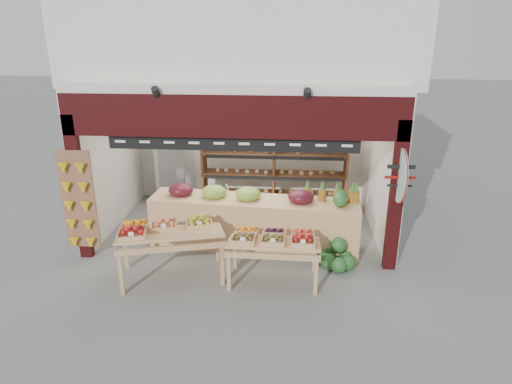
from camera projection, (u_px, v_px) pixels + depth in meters
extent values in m
plane|color=slate|center=(241.00, 236.00, 9.27)|extent=(60.00, 60.00, 0.00)
cube|color=silver|center=(251.00, 138.00, 10.90)|extent=(5.76, 0.18, 3.00)
cube|color=silver|center=(111.00, 154.00, 9.53)|extent=(0.18, 3.38, 3.00)
cube|color=silver|center=(382.00, 160.00, 9.10)|extent=(0.18, 3.38, 3.00)
cube|color=silver|center=(242.00, 79.00, 8.78)|extent=(5.76, 3.38, 0.12)
cube|color=silver|center=(248.00, 17.00, 9.42)|extent=(6.36, 4.60, 2.40)
cube|color=black|center=(232.00, 116.00, 7.38)|extent=(5.70, 0.14, 0.70)
cube|color=black|center=(79.00, 189.00, 8.04)|extent=(0.22, 0.14, 2.65)
cube|color=black|center=(396.00, 198.00, 7.62)|extent=(0.22, 0.14, 2.65)
cube|color=black|center=(232.00, 143.00, 7.56)|extent=(4.20, 0.05, 0.26)
cylinder|color=white|center=(239.00, 127.00, 7.53)|extent=(0.34, 0.05, 0.34)
cube|color=brown|center=(79.00, 200.00, 8.01)|extent=(0.60, 0.04, 1.80)
cylinder|color=silver|center=(400.00, 175.00, 7.39)|extent=(0.04, 0.90, 0.90)
cylinder|color=maroon|center=(400.00, 176.00, 7.37)|extent=(0.01, 0.92, 0.92)
cube|color=brown|center=(204.00, 172.00, 10.50)|extent=(0.05, 0.54, 1.71)
cube|color=brown|center=(274.00, 174.00, 10.38)|extent=(0.05, 0.54, 1.71)
cube|color=brown|center=(345.00, 176.00, 10.26)|extent=(0.05, 0.54, 1.71)
cube|color=brown|center=(274.00, 194.00, 10.54)|extent=(3.22, 0.54, 0.04)
cube|color=brown|center=(274.00, 174.00, 10.38)|extent=(3.22, 0.54, 0.04)
cube|color=brown|center=(274.00, 153.00, 10.21)|extent=(3.22, 0.54, 0.04)
cube|color=brown|center=(274.00, 137.00, 10.08)|extent=(3.22, 0.54, 0.04)
cone|color=brown|center=(217.00, 130.00, 10.13)|extent=(0.32, 0.32, 0.28)
cone|color=brown|center=(246.00, 130.00, 10.08)|extent=(0.32, 0.32, 0.28)
cone|color=brown|center=(275.00, 131.00, 10.04)|extent=(0.32, 0.32, 0.28)
cone|color=brown|center=(304.00, 131.00, 9.99)|extent=(0.32, 0.32, 0.28)
cone|color=brown|center=(333.00, 132.00, 9.94)|extent=(0.32, 0.32, 0.28)
cube|color=silver|center=(175.00, 165.00, 10.80)|extent=(0.79, 0.79, 1.87)
cube|color=beige|center=(160.00, 219.00, 9.62)|extent=(0.50, 0.42, 0.38)
cube|color=beige|center=(161.00, 204.00, 9.50)|extent=(0.46, 0.39, 0.32)
cube|color=#16541F|center=(182.00, 226.00, 9.39)|extent=(0.48, 0.40, 0.32)
cube|color=beige|center=(190.00, 219.00, 9.75)|extent=(0.43, 0.37, 0.29)
cube|color=tan|center=(254.00, 223.00, 8.68)|extent=(3.98, 1.11, 0.98)
ellipsoid|color=#59141E|center=(181.00, 190.00, 8.70)|extent=(0.48, 0.44, 0.26)
ellipsoid|color=#8CB23F|center=(214.00, 192.00, 8.59)|extent=(0.48, 0.44, 0.26)
ellipsoid|color=#8CB23F|center=(248.00, 194.00, 8.49)|extent=(0.48, 0.44, 0.26)
ellipsoid|color=#59141E|center=(301.00, 197.00, 8.33)|extent=(0.48, 0.44, 0.26)
cylinder|color=olive|center=(307.00, 194.00, 8.47)|extent=(0.15, 0.15, 0.22)
cylinder|color=olive|center=(322.00, 195.00, 8.42)|extent=(0.15, 0.15, 0.22)
cylinder|color=olive|center=(337.00, 196.00, 8.38)|extent=(0.15, 0.15, 0.22)
cylinder|color=olive|center=(352.00, 197.00, 8.34)|extent=(0.15, 0.15, 0.22)
cylinder|color=olive|center=(355.00, 197.00, 8.33)|extent=(0.15, 0.15, 0.22)
cube|color=tan|center=(171.00, 233.00, 7.53)|extent=(1.90, 1.36, 0.25)
cube|color=tan|center=(121.00, 275.00, 7.16)|extent=(0.07, 0.07, 0.70)
cube|color=tan|center=(222.00, 266.00, 7.43)|extent=(0.07, 0.07, 0.70)
cube|color=tan|center=(126.00, 250.00, 7.94)|extent=(0.07, 0.07, 0.70)
cube|color=tan|center=(217.00, 243.00, 8.21)|extent=(0.07, 0.07, 0.70)
cube|color=tan|center=(274.00, 243.00, 7.43)|extent=(1.51, 0.85, 0.22)
cube|color=tan|center=(229.00, 273.00, 7.29)|extent=(0.06, 0.06, 0.60)
cube|color=tan|center=(316.00, 278.00, 7.17)|extent=(0.06, 0.06, 0.60)
cube|color=tan|center=(235.00, 252.00, 7.97)|extent=(0.06, 0.06, 0.60)
cube|color=tan|center=(315.00, 256.00, 7.85)|extent=(0.06, 0.06, 0.60)
sphere|color=#18491D|center=(330.00, 262.00, 7.97)|extent=(0.29, 0.29, 0.29)
sphere|color=#18491D|center=(347.00, 263.00, 7.95)|extent=(0.29, 0.29, 0.29)
sphere|color=#18491D|center=(329.00, 254.00, 8.26)|extent=(0.29, 0.29, 0.29)
sphere|color=#18491D|center=(346.00, 254.00, 8.24)|extent=(0.29, 0.29, 0.29)
sphere|color=#18491D|center=(339.00, 245.00, 8.02)|extent=(0.29, 0.29, 0.29)
sphere|color=#18491D|center=(339.00, 265.00, 7.87)|extent=(0.29, 0.29, 0.29)
sphere|color=#18491D|center=(323.00, 258.00, 8.12)|extent=(0.29, 0.29, 0.29)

